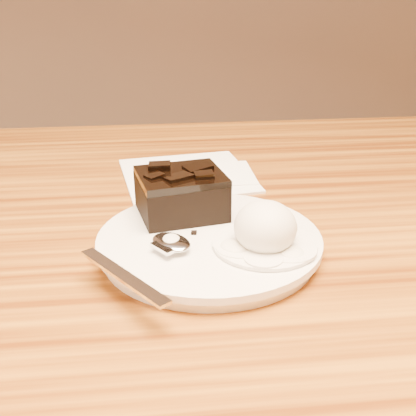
{
  "coord_description": "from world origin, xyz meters",
  "views": [
    {
      "loc": [
        0.04,
        -0.48,
        0.99
      ],
      "look_at": [
        0.09,
        -0.04,
        0.79
      ],
      "focal_mm": 47.26,
      "sensor_mm": 36.0,
      "label": 1
    }
  ],
  "objects": [
    {
      "name": "plate",
      "position": [
        0.09,
        -0.05,
        0.76
      ],
      "size": [
        0.2,
        0.2,
        0.02
      ],
      "primitive_type": "cylinder",
      "color": "white",
      "rests_on": "dining_table"
    },
    {
      "name": "brownie",
      "position": [
        0.07,
        0.0,
        0.79
      ],
      "size": [
        0.09,
        0.08,
        0.04
      ],
      "primitive_type": "cube",
      "rotation": [
        0.0,
        0.0,
        0.19
      ],
      "color": "black",
      "rests_on": "plate"
    },
    {
      "name": "ice_cream_scoop",
      "position": [
        0.13,
        -0.07,
        0.79
      ],
      "size": [
        0.05,
        0.06,
        0.05
      ],
      "primitive_type": "ellipsoid",
      "color": "white",
      "rests_on": "plate"
    },
    {
      "name": "melt_puddle",
      "position": [
        0.13,
        -0.07,
        0.77
      ],
      "size": [
        0.09,
        0.09,
        0.0
      ],
      "primitive_type": "cylinder",
      "color": "white",
      "rests_on": "plate"
    },
    {
      "name": "spoon",
      "position": [
        0.05,
        -0.07,
        0.77
      ],
      "size": [
        0.12,
        0.15,
        0.01
      ],
      "primitive_type": null,
      "rotation": [
        0.0,
        0.0,
        0.62
      ],
      "color": "silver",
      "rests_on": "plate"
    },
    {
      "name": "napkin",
      "position": [
        0.08,
        0.15,
        0.75
      ],
      "size": [
        0.17,
        0.17,
        0.01
      ],
      "primitive_type": "cube",
      "rotation": [
        0.0,
        0.0,
        0.14
      ],
      "color": "white",
      "rests_on": "dining_table"
    },
    {
      "name": "crumb_a",
      "position": [
        0.12,
        -0.05,
        0.77
      ],
      "size": [
        0.01,
        0.01,
        0.0
      ],
      "primitive_type": "cube",
      "rotation": [
        0.0,
        0.0,
        0.9
      ],
      "color": "black",
      "rests_on": "plate"
    },
    {
      "name": "crumb_b",
      "position": [
        0.07,
        -0.04,
        0.77
      ],
      "size": [
        0.01,
        0.01,
        0.0
      ],
      "primitive_type": "cube",
      "rotation": [
        0.0,
        0.0,
        1.38
      ],
      "color": "black",
      "rests_on": "plate"
    }
  ]
}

